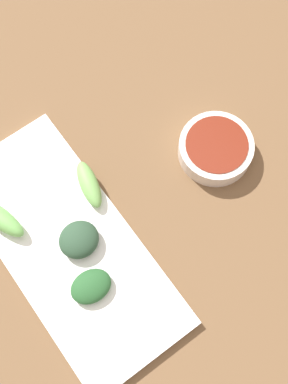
{
  "coord_description": "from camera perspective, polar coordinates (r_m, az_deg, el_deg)",
  "views": [
    {
      "loc": [
        0.13,
        0.18,
        0.75
      ],
      "look_at": [
        -0.01,
        -0.02,
        0.05
      ],
      "focal_mm": 49.47,
      "sensor_mm": 36.0,
      "label": 1
    }
  ],
  "objects": [
    {
      "name": "broccoli_leafy_1",
      "position": [
        0.72,
        -5.74,
        -10.09
      ],
      "size": [
        0.06,
        0.05,
        0.02
      ],
      "primitive_type": "ellipsoid",
      "rotation": [
        0.0,
        0.0,
        -0.1
      ],
      "color": "#26562A",
      "rests_on": "serving_plate"
    },
    {
      "name": "sauce_bowl",
      "position": [
        0.78,
        7.74,
        4.69
      ],
      "size": [
        0.11,
        0.11,
        0.03
      ],
      "color": "silver",
      "rests_on": "tabletop"
    },
    {
      "name": "broccoli_leafy_2",
      "position": [
        0.73,
        -7.03,
        -5.12
      ],
      "size": [
        0.06,
        0.05,
        0.03
      ],
      "primitive_type": "ellipsoid",
      "rotation": [
        0.0,
        0.0,
        0.03
      ],
      "color": "#294630",
      "rests_on": "serving_plate"
    },
    {
      "name": "tabletop",
      "position": [
        0.77,
        0.15,
        -2.3
      ],
      "size": [
        2.1,
        2.1,
        0.02
      ],
      "primitive_type": "cube",
      "color": "brown",
      "rests_on": "ground"
    },
    {
      "name": "broccoli_stalk_3",
      "position": [
        0.75,
        -5.94,
        0.82
      ],
      "size": [
        0.04,
        0.08,
        0.02
      ],
      "primitive_type": "ellipsoid",
      "rotation": [
        0.0,
        0.0,
        -0.24
      ],
      "color": "#70AA55",
      "rests_on": "serving_plate"
    },
    {
      "name": "serving_plate",
      "position": [
        0.75,
        -8.13,
        -5.85
      ],
      "size": [
        0.17,
        0.38,
        0.01
      ],
      "primitive_type": "cube",
      "color": "white",
      "rests_on": "tabletop"
    }
  ]
}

